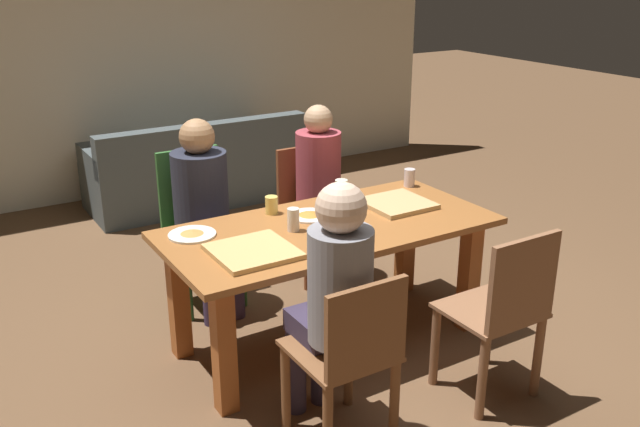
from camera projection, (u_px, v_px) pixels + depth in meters
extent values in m
plane|color=brown|center=(329.00, 339.00, 4.08)|extent=(20.00, 20.00, 0.00)
cube|color=#EBE4C9|center=(133.00, 46.00, 6.31)|extent=(6.44, 0.12, 2.73)
cube|color=#9F602E|center=(329.00, 228.00, 3.84)|extent=(1.85, 0.88, 0.04)
cube|color=#AC5927|center=(224.00, 349.00, 3.33)|extent=(0.10, 0.10, 0.69)
cube|color=#AC5927|center=(469.00, 275.00, 4.10)|extent=(0.10, 0.10, 0.69)
cube|color=#AC5927|center=(179.00, 299.00, 3.82)|extent=(0.10, 0.10, 0.69)
cube|color=#AC5927|center=(405.00, 242.00, 4.59)|extent=(0.10, 0.10, 0.69)
cylinder|color=brown|center=(286.00, 386.00, 3.25)|extent=(0.05, 0.05, 0.45)
cylinder|color=brown|center=(349.00, 365.00, 3.42)|extent=(0.05, 0.05, 0.45)
cylinder|color=brown|center=(394.00, 403.00, 3.12)|extent=(0.05, 0.05, 0.45)
cube|color=brown|center=(339.00, 350.00, 3.10)|extent=(0.42, 0.44, 0.02)
cube|color=brown|center=(367.00, 329.00, 2.87)|extent=(0.40, 0.03, 0.40)
cylinder|color=#362C42|center=(296.00, 369.00, 3.37)|extent=(0.10, 0.10, 0.47)
cylinder|color=#362C42|center=(321.00, 360.00, 3.44)|extent=(0.10, 0.10, 0.47)
cube|color=#362C42|center=(322.00, 325.00, 3.20)|extent=(0.26, 0.29, 0.11)
cylinder|color=gray|center=(340.00, 286.00, 2.99)|extent=(0.29, 0.29, 0.52)
sphere|color=beige|center=(341.00, 208.00, 2.87)|extent=(0.22, 0.22, 0.22)
cylinder|color=#30672F|center=(243.00, 274.00, 4.41)|extent=(0.05, 0.05, 0.45)
cylinder|color=#30672F|center=(188.00, 287.00, 4.23)|extent=(0.05, 0.05, 0.45)
cylinder|color=#30672F|center=(221.00, 255.00, 4.68)|extent=(0.05, 0.05, 0.45)
cylinder|color=#30672F|center=(169.00, 267.00, 4.50)|extent=(0.05, 0.05, 0.45)
cube|color=#30672F|center=(203.00, 237.00, 4.37)|extent=(0.43, 0.41, 0.02)
cube|color=#30672F|center=(189.00, 188.00, 4.43)|extent=(0.41, 0.03, 0.52)
cylinder|color=#392D4C|center=(236.00, 282.00, 4.27)|extent=(0.10, 0.10, 0.47)
cylinder|color=#392D4C|center=(210.00, 289.00, 4.18)|extent=(0.10, 0.10, 0.47)
cube|color=#392D4C|center=(212.00, 235.00, 4.23)|extent=(0.31, 0.30, 0.11)
cylinder|color=#282B3A|center=(200.00, 191.00, 4.27)|extent=(0.34, 0.34, 0.49)
sphere|color=#AB7D54|center=(197.00, 137.00, 4.15)|extent=(0.22, 0.22, 0.22)
cylinder|color=brown|center=(356.00, 247.00, 4.82)|extent=(0.04, 0.04, 0.45)
cylinder|color=brown|center=(307.00, 259.00, 4.62)|extent=(0.04, 0.04, 0.45)
cylinder|color=brown|center=(329.00, 231.00, 5.10)|extent=(0.04, 0.04, 0.45)
cylinder|color=brown|center=(281.00, 242.00, 4.91)|extent=(0.04, 0.04, 0.45)
cube|color=brown|center=(318.00, 213.00, 4.78)|extent=(0.45, 0.41, 0.02)
cube|color=brown|center=(304.00, 175.00, 4.86)|extent=(0.43, 0.03, 0.42)
cylinder|color=#314238|center=(352.00, 256.00, 4.65)|extent=(0.10, 0.10, 0.47)
cylinder|color=#314238|center=(333.00, 261.00, 4.57)|extent=(0.10, 0.10, 0.47)
cube|color=#314238|center=(331.00, 212.00, 4.63)|extent=(0.28, 0.33, 0.11)
cylinder|color=#A23D47|center=(318.00, 169.00, 4.67)|extent=(0.31, 0.31, 0.51)
sphere|color=tan|center=(318.00, 119.00, 4.55)|extent=(0.19, 0.19, 0.19)
cylinder|color=brown|center=(435.00, 346.00, 3.59)|extent=(0.05, 0.05, 0.45)
cylinder|color=brown|center=(489.00, 327.00, 3.77)|extent=(0.05, 0.05, 0.45)
cylinder|color=brown|center=(482.00, 378.00, 3.31)|extent=(0.05, 0.05, 0.45)
cylinder|color=brown|center=(538.00, 356.00, 3.50)|extent=(0.05, 0.05, 0.45)
cube|color=brown|center=(490.00, 310.00, 3.46)|extent=(0.45, 0.41, 0.02)
cube|color=brown|center=(523.00, 282.00, 3.23)|extent=(0.42, 0.03, 0.45)
cube|color=tan|center=(253.00, 251.00, 3.45)|extent=(0.40, 0.40, 0.03)
cube|color=tan|center=(397.00, 204.00, 4.12)|extent=(0.37, 0.37, 0.03)
cylinder|color=white|center=(348.00, 233.00, 3.69)|extent=(0.21, 0.21, 0.01)
cone|color=#C8843C|center=(348.00, 231.00, 3.69)|extent=(0.12, 0.12, 0.02)
cylinder|color=white|center=(310.00, 216.00, 3.94)|extent=(0.24, 0.24, 0.01)
cone|color=orange|center=(310.00, 213.00, 3.94)|extent=(0.13, 0.13, 0.02)
cylinder|color=white|center=(192.00, 235.00, 3.68)|extent=(0.25, 0.25, 0.01)
cone|color=#C88A42|center=(192.00, 232.00, 3.67)|extent=(0.12, 0.12, 0.02)
cylinder|color=silver|center=(293.00, 220.00, 3.72)|extent=(0.07, 0.07, 0.13)
cylinder|color=silver|center=(341.00, 189.00, 4.23)|extent=(0.08, 0.08, 0.12)
cylinder|color=silver|center=(409.00, 178.00, 4.46)|extent=(0.07, 0.07, 0.12)
cylinder|color=#E7C95F|center=(272.00, 205.00, 3.98)|extent=(0.07, 0.07, 0.10)
cube|color=#4A5354|center=(196.00, 179.00, 6.35)|extent=(1.90, 0.76, 0.42)
cube|color=#4A5354|center=(206.00, 145.00, 5.97)|extent=(1.90, 0.16, 0.37)
cube|color=#4A5354|center=(99.00, 161.00, 5.82)|extent=(0.20, 0.72, 0.18)
cube|color=#4A5354|center=(277.00, 135.00, 6.66)|extent=(0.20, 0.72, 0.18)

